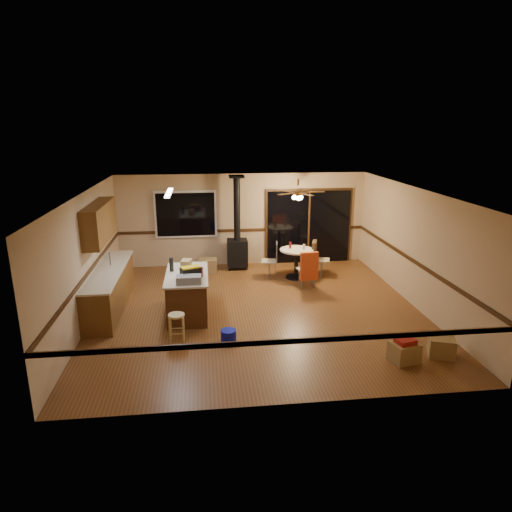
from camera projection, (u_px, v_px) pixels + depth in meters
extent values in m
plane|color=brown|center=(258.00, 310.00, 9.97)|extent=(7.00, 7.00, 0.00)
plane|color=silver|center=(258.00, 192.00, 9.24)|extent=(7.00, 7.00, 0.00)
plane|color=tan|center=(243.00, 220.00, 12.95)|extent=(7.00, 0.00, 7.00)
plane|color=tan|center=(288.00, 322.00, 6.27)|extent=(7.00, 0.00, 7.00)
plane|color=tan|center=(86.00, 259.00, 9.22)|extent=(0.00, 7.00, 7.00)
plane|color=tan|center=(416.00, 248.00, 10.00)|extent=(0.00, 7.00, 7.00)
cube|color=black|center=(186.00, 214.00, 12.66)|extent=(1.72, 0.10, 1.32)
cube|color=black|center=(308.00, 227.00, 13.18)|extent=(2.52, 0.10, 2.10)
cube|color=brown|center=(110.00, 290.00, 9.97)|extent=(0.60, 3.00, 0.86)
cube|color=beige|center=(108.00, 270.00, 9.84)|extent=(0.64, 3.04, 0.04)
cube|color=brown|center=(99.00, 222.00, 9.74)|extent=(0.35, 2.00, 0.80)
cube|color=#492712|center=(188.00, 295.00, 9.68)|extent=(0.80, 1.60, 0.86)
cube|color=beige|center=(187.00, 275.00, 9.56)|extent=(0.88, 1.68, 0.04)
cube|color=black|center=(237.00, 253.00, 12.73)|extent=(0.55, 0.50, 0.75)
cylinder|color=black|center=(237.00, 208.00, 12.38)|extent=(0.18, 0.18, 1.77)
cylinder|color=brown|center=(298.00, 193.00, 11.45)|extent=(0.24, 0.24, 0.10)
cylinder|color=brown|center=(298.00, 182.00, 11.37)|extent=(0.05, 0.05, 0.16)
sphere|color=#FFD88C|center=(298.00, 198.00, 11.48)|extent=(0.16, 0.16, 0.16)
cube|color=white|center=(169.00, 193.00, 9.34)|extent=(0.10, 1.20, 0.04)
cube|color=slate|center=(189.00, 279.00, 8.97)|extent=(0.49, 0.27, 0.15)
cube|color=black|center=(191.00, 273.00, 9.24)|extent=(0.45, 0.35, 0.22)
cube|color=gold|center=(190.00, 267.00, 9.21)|extent=(0.42, 0.32, 0.03)
cube|color=olive|center=(186.00, 264.00, 9.90)|extent=(0.26, 0.31, 0.19)
cylinder|color=black|center=(171.00, 265.00, 9.67)|extent=(0.11, 0.11, 0.30)
cylinder|color=#D84C8C|center=(202.00, 271.00, 9.39)|extent=(0.09, 0.09, 0.20)
cylinder|color=white|center=(185.00, 263.00, 10.00)|extent=(0.08, 0.08, 0.18)
cylinder|color=tan|center=(177.00, 328.00, 8.45)|extent=(0.38, 0.38, 0.56)
cylinder|color=#0C14A9|center=(228.00, 336.00, 8.49)|extent=(0.37, 0.37, 0.24)
cylinder|color=black|center=(296.00, 277.00, 12.07)|extent=(0.54, 0.54, 0.04)
cylinder|color=black|center=(296.00, 264.00, 11.97)|extent=(0.10, 0.10, 0.70)
cylinder|color=beige|center=(297.00, 250.00, 11.87)|extent=(0.87, 0.87, 0.04)
cylinder|color=#590C14|center=(290.00, 245.00, 11.91)|extent=(0.07, 0.07, 0.18)
cylinder|color=beige|center=(304.00, 247.00, 11.81)|extent=(0.08, 0.08, 0.14)
cube|color=tan|center=(269.00, 261.00, 11.97)|extent=(0.46, 0.46, 0.03)
cube|color=slate|center=(277.00, 252.00, 11.89)|extent=(0.09, 0.40, 0.50)
cube|color=tan|center=(306.00, 269.00, 11.30)|extent=(0.45, 0.45, 0.03)
cube|color=slate|center=(309.00, 262.00, 11.05)|extent=(0.40, 0.09, 0.50)
cube|color=#BE3D15|center=(309.00, 266.00, 11.06)|extent=(0.45, 0.16, 0.70)
cube|color=tan|center=(322.00, 260.00, 12.08)|extent=(0.50, 0.50, 0.03)
cube|color=slate|center=(315.00, 251.00, 12.04)|extent=(0.15, 0.39, 0.50)
cube|color=#382615|center=(314.00, 254.00, 12.08)|extent=(0.23, 0.45, 0.70)
cube|color=olive|center=(208.00, 266.00, 12.45)|extent=(0.50, 0.41, 0.38)
cube|color=olive|center=(404.00, 352.00, 7.79)|extent=(0.52, 0.47, 0.34)
cube|color=olive|center=(442.00, 347.00, 7.97)|extent=(0.53, 0.49, 0.34)
cube|color=maroon|center=(405.00, 341.00, 7.73)|extent=(0.36, 0.32, 0.08)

